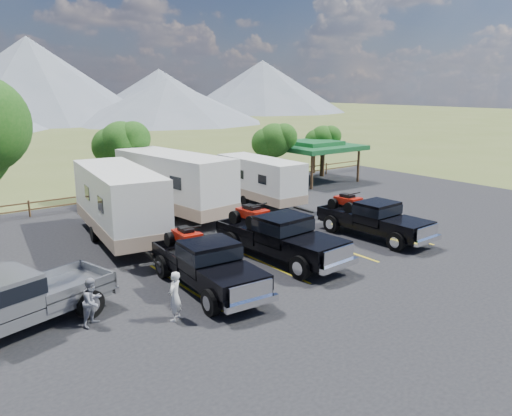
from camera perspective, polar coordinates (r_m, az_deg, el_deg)
ground at (r=19.95m, az=12.99°, el=-8.32°), size 320.00×320.00×0.00m
asphalt_lot at (r=21.84m, az=6.95°, el=-6.05°), size 44.00×34.00×0.04m
stall_lines at (r=22.51m, az=5.18°, el=-5.33°), size 12.12×5.50×0.01m
tree_ne_a at (r=37.22m, az=2.08°, el=7.71°), size 3.11×2.92×4.76m
tree_ne_b at (r=41.98m, az=7.63°, el=7.79°), size 2.77×2.59×4.27m
tree_north at (r=33.29m, az=-15.18°, el=7.14°), size 3.46×3.24×5.25m
rail_fence at (r=35.01m, az=-8.42°, el=2.42°), size 36.12×0.12×1.00m
pavilion at (r=39.93m, az=6.61°, el=7.03°), size 6.20×6.20×3.22m
rig_left at (r=18.62m, az=-5.72°, el=-6.22°), size 2.54×6.35×2.08m
rig_center at (r=21.59m, az=2.62°, el=-3.14°), size 2.74×6.81×2.23m
rig_right at (r=25.40m, az=13.18°, el=-1.11°), size 2.37×6.23×2.05m
trailer_left at (r=24.99m, az=-15.36°, el=0.54°), size 3.69×10.19×3.52m
trailer_center at (r=28.97m, az=-9.33°, el=2.73°), size 3.68×10.51×3.63m
trailer_right at (r=31.70m, az=0.46°, el=3.18°), size 2.33×8.41×2.93m
pickup_silver at (r=16.99m, az=-26.30°, el=-9.59°), size 6.82×3.74×1.95m
person_a at (r=16.35m, az=-9.28°, el=-9.92°), size 0.71×0.66×1.64m
person_b at (r=16.67m, az=-18.19°, el=-10.12°), size 0.96×0.90×1.57m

